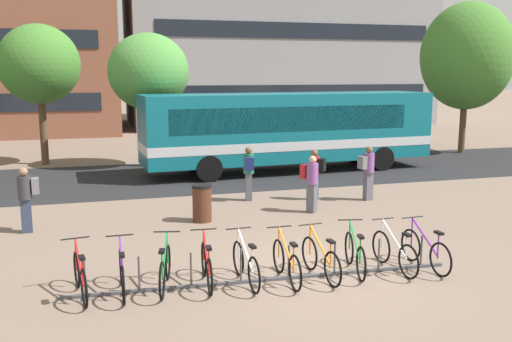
% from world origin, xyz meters
% --- Properties ---
extents(ground, '(200.00, 200.00, 0.00)m').
position_xyz_m(ground, '(0.00, 0.00, 0.00)').
color(ground, '#7A6656').
extents(bus_lane_asphalt, '(80.00, 7.20, 0.01)m').
position_xyz_m(bus_lane_asphalt, '(0.00, 11.38, 0.00)').
color(bus_lane_asphalt, '#232326').
rests_on(bus_lane_asphalt, ground).
extents(city_bus, '(12.15, 3.25, 3.20)m').
position_xyz_m(city_bus, '(3.49, 11.39, 1.78)').
color(city_bus, '#0F6070').
rests_on(city_bus, ground).
extents(bike_rack, '(7.73, 0.44, 0.70)m').
position_xyz_m(bike_rack, '(-1.18, -0.26, 0.09)').
color(bike_rack, '#47474C').
rests_on(bike_rack, ground).
extents(parked_bicycle_red_0, '(0.52, 1.71, 0.99)m').
position_xyz_m(parked_bicycle_red_0, '(-4.64, -0.07, 0.38)').
color(parked_bicycle_red_0, black).
rests_on(parked_bicycle_red_0, ground).
extents(parked_bicycle_purple_1, '(0.52, 1.72, 0.99)m').
position_xyz_m(parked_bicycle_purple_1, '(-3.90, -0.11, 0.38)').
color(parked_bicycle_purple_1, black).
rests_on(parked_bicycle_purple_1, ground).
extents(parked_bicycle_green_2, '(0.59, 1.69, 0.99)m').
position_xyz_m(parked_bicycle_green_2, '(-3.11, -0.10, 0.38)').
color(parked_bicycle_green_2, black).
rests_on(parked_bicycle_green_2, ground).
extents(parked_bicycle_red_3, '(0.52, 1.72, 0.99)m').
position_xyz_m(parked_bicycle_red_3, '(-2.32, -0.15, 0.38)').
color(parked_bicycle_red_3, black).
rests_on(parked_bicycle_red_3, ground).
extents(parked_bicycle_white_4, '(0.52, 1.72, 0.99)m').
position_xyz_m(parked_bicycle_white_4, '(-1.57, -0.27, 0.38)').
color(parked_bicycle_white_4, black).
rests_on(parked_bicycle_white_4, ground).
extents(parked_bicycle_orange_5, '(0.52, 1.72, 0.99)m').
position_xyz_m(parked_bicycle_orange_5, '(-0.78, -0.38, 0.38)').
color(parked_bicycle_orange_5, black).
rests_on(parked_bicycle_orange_5, ground).
extents(parked_bicycle_orange_6, '(0.52, 1.72, 0.99)m').
position_xyz_m(parked_bicycle_orange_6, '(-0.06, -0.39, 0.38)').
color(parked_bicycle_orange_6, black).
rests_on(parked_bicycle_orange_6, ground).
extents(parked_bicycle_green_7, '(0.57, 1.69, 0.99)m').
position_xyz_m(parked_bicycle_green_7, '(0.74, -0.28, 0.38)').
color(parked_bicycle_green_7, black).
rests_on(parked_bicycle_green_7, ground).
extents(parked_bicycle_white_8, '(0.52, 1.72, 0.99)m').
position_xyz_m(parked_bicycle_white_8, '(1.57, -0.40, 0.38)').
color(parked_bicycle_white_8, black).
rests_on(parked_bicycle_white_8, ground).
extents(parked_bicycle_purple_9, '(0.52, 1.72, 0.99)m').
position_xyz_m(parked_bicycle_purple_9, '(2.25, -0.47, 0.38)').
color(parked_bicycle_purple_9, black).
rests_on(parked_bicycle_purple_9, ground).
extents(commuter_black_pack_0, '(0.60, 0.57, 1.63)m').
position_xyz_m(commuter_black_pack_0, '(2.46, 6.13, 0.94)').
color(commuter_black_pack_0, '#2D3851').
rests_on(commuter_black_pack_0, ground).
extents(commuter_red_pack_1, '(0.55, 0.60, 1.68)m').
position_xyz_m(commuter_red_pack_1, '(1.73, 4.65, 0.97)').
color(commuter_red_pack_1, '#565660').
rests_on(commuter_red_pack_1, ground).
extents(commuter_navy_pack_2, '(0.40, 0.57, 1.73)m').
position_xyz_m(commuter_navy_pack_2, '(0.38, 6.59, 1.00)').
color(commuter_navy_pack_2, '#565660').
rests_on(commuter_navy_pack_2, ground).
extents(commuter_grey_pack_3, '(0.55, 0.37, 1.69)m').
position_xyz_m(commuter_grey_pack_3, '(-6.00, 4.70, 0.98)').
color(commuter_grey_pack_3, '#2D3851').
rests_on(commuter_grey_pack_3, ground).
extents(commuter_grey_pack_4, '(0.57, 0.40, 1.74)m').
position_xyz_m(commuter_grey_pack_4, '(4.04, 5.59, 1.01)').
color(commuter_grey_pack_4, '#565660').
rests_on(commuter_grey_pack_4, ground).
extents(trash_bin, '(0.55, 0.55, 1.03)m').
position_xyz_m(trash_bin, '(-1.52, 4.52, 0.52)').
color(trash_bin, '#4C2819').
rests_on(trash_bin, ground).
extents(street_tree_1, '(4.53, 4.53, 7.48)m').
position_xyz_m(street_tree_1, '(13.67, 14.02, 4.83)').
color(street_tree_1, brown).
rests_on(street_tree_1, ground).
extents(street_tree_2, '(3.46, 3.46, 6.11)m').
position_xyz_m(street_tree_2, '(-6.43, 16.03, 4.38)').
color(street_tree_2, brown).
rests_on(street_tree_2, ground).
extents(street_tree_3, '(3.41, 3.41, 5.70)m').
position_xyz_m(street_tree_3, '(-1.94, 14.17, 4.06)').
color(street_tree_3, brown).
rests_on(street_tree_3, ground).
extents(building_right_wing, '(23.03, 11.71, 17.33)m').
position_xyz_m(building_right_wing, '(9.97, 33.65, 8.67)').
color(building_right_wing, gray).
rests_on(building_right_wing, ground).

